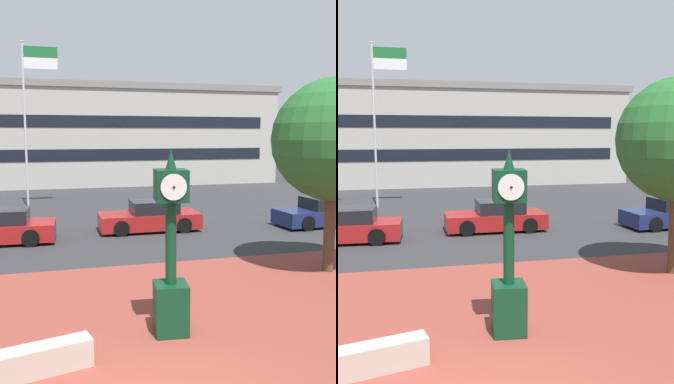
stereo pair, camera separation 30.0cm
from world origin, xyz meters
TOP-DOWN VIEW (x-y plane):
  - plaza_brick_paving at (0.00, 1.76)m, footprint 44.00×11.51m
  - street_clock at (1.03, 2.62)m, footprint 0.73×0.74m
  - car_street_mid at (10.42, 11.38)m, footprint 4.23×1.99m
  - car_street_distant at (2.75, 12.30)m, footprint 4.21×1.86m
  - flagpole_secondary at (-2.29, 19.65)m, footprint 1.88×0.14m
  - civic_building at (1.70, 34.79)m, footprint 31.70×13.21m

SIDE VIEW (x-z plane):
  - plaza_brick_paving at x=0.00m, z-range 0.00..0.01m
  - car_street_mid at x=10.42m, z-range -0.07..1.21m
  - car_street_distant at x=2.75m, z-range -0.07..1.21m
  - street_clock at x=1.03m, z-range -0.35..3.39m
  - civic_building at x=1.70m, z-range 0.01..8.08m
  - flagpole_secondary at x=-2.29m, z-range 1.02..10.03m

